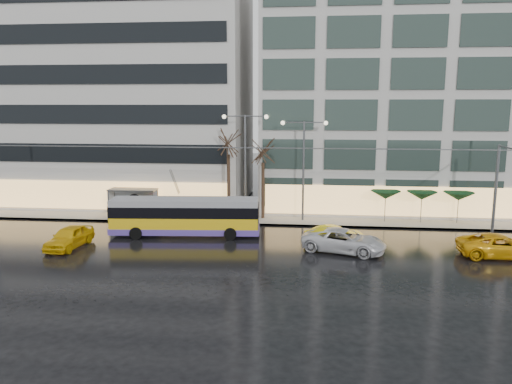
# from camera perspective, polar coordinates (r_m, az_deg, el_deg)

# --- Properties ---
(ground) EXTENTS (140.00, 140.00, 0.00)m
(ground) POSITION_cam_1_polar(r_m,az_deg,el_deg) (33.97, -6.88, -7.33)
(ground) COLOR black
(ground) RESTS_ON ground
(sidewalk) EXTENTS (80.00, 10.00, 0.15)m
(sidewalk) POSITION_cam_1_polar(r_m,az_deg,el_deg) (46.98, -0.72, -2.24)
(sidewalk) COLOR gray
(sidewalk) RESTS_ON ground
(kerb) EXTENTS (80.00, 0.10, 0.15)m
(kerb) POSITION_cam_1_polar(r_m,az_deg,el_deg) (42.20, -1.51, -3.68)
(kerb) COLOR slate
(kerb) RESTS_ON ground
(building_left) EXTENTS (34.00, 14.00, 22.00)m
(building_left) POSITION_cam_1_polar(r_m,az_deg,el_deg) (55.71, -19.17, 10.62)
(building_left) COLOR #B8B5B0
(building_left) RESTS_ON sidewalk
(building_right) EXTENTS (32.00, 14.00, 25.00)m
(building_right) POSITION_cam_1_polar(r_m,az_deg,el_deg) (51.96, 19.37, 12.34)
(building_right) COLOR #B8B5B0
(building_right) RESTS_ON sidewalk
(trolleybus) EXTENTS (11.52, 4.68, 5.27)m
(trolleybus) POSITION_cam_1_polar(r_m,az_deg,el_deg) (38.90, -8.10, -2.92)
(trolleybus) COLOR gold
(trolleybus) RESTS_ON ground
(catenary) EXTENTS (42.24, 5.12, 7.00)m
(catenary) POSITION_cam_1_polar(r_m,az_deg,el_deg) (40.45, -3.14, 1.74)
(catenary) COLOR #595B60
(catenary) RESTS_ON ground
(bus_shelter) EXTENTS (4.20, 1.60, 2.51)m
(bus_shelter) POSITION_cam_1_polar(r_m,az_deg,el_deg) (45.83, -14.23, -0.47)
(bus_shelter) COLOR #595B60
(bus_shelter) RESTS_ON sidewalk
(street_lamp_near) EXTENTS (3.96, 0.36, 9.03)m
(street_lamp_near) POSITION_cam_1_polar(r_m,az_deg,el_deg) (42.91, -1.24, 4.57)
(street_lamp_near) COLOR #595B60
(street_lamp_near) RESTS_ON sidewalk
(street_lamp_far) EXTENTS (3.96, 0.36, 8.53)m
(street_lamp_far) POSITION_cam_1_polar(r_m,az_deg,el_deg) (42.61, 5.46, 4.12)
(street_lamp_far) COLOR #595B60
(street_lamp_far) RESTS_ON sidewalk
(tree_a) EXTENTS (3.20, 3.20, 8.40)m
(tree_a) POSITION_cam_1_polar(r_m,az_deg,el_deg) (43.23, -3.20, 6.06)
(tree_a) COLOR black
(tree_a) RESTS_ON sidewalk
(tree_b) EXTENTS (3.20, 3.20, 7.70)m
(tree_b) POSITION_cam_1_polar(r_m,az_deg,el_deg) (43.11, 0.81, 5.15)
(tree_b) COLOR black
(tree_b) RESTS_ON sidewalk
(parasol_a) EXTENTS (2.50, 2.50, 2.65)m
(parasol_a) POSITION_cam_1_polar(r_m,az_deg,el_deg) (43.77, 14.60, -0.33)
(parasol_a) COLOR #595B60
(parasol_a) RESTS_ON sidewalk
(parasol_b) EXTENTS (2.50, 2.50, 2.65)m
(parasol_b) POSITION_cam_1_polar(r_m,az_deg,el_deg) (44.33, 18.43, -0.39)
(parasol_b) COLOR #595B60
(parasol_b) RESTS_ON sidewalk
(parasol_c) EXTENTS (2.50, 2.50, 2.65)m
(parasol_c) POSITION_cam_1_polar(r_m,az_deg,el_deg) (45.08, 22.15, -0.46)
(parasol_c) COLOR #595B60
(parasol_c) RESTS_ON sidewalk
(taxi_a) EXTENTS (2.21, 4.70, 1.55)m
(taxi_a) POSITION_cam_1_polar(r_m,az_deg,el_deg) (37.91, -20.56, -4.84)
(taxi_a) COLOR #E1AD0B
(taxi_a) RESTS_ON ground
(taxi_b) EXTENTS (4.61, 2.58, 1.44)m
(taxi_b) POSITION_cam_1_polar(r_m,az_deg,el_deg) (36.46, 9.11, -4.99)
(taxi_b) COLOR #D6C30B
(taxi_b) RESTS_ON ground
(taxi_c) EXTENTS (5.56, 2.60, 1.54)m
(taxi_c) POSITION_cam_1_polar(r_m,az_deg,el_deg) (37.17, 26.23, -5.55)
(taxi_c) COLOR #E9A50C
(taxi_c) RESTS_ON ground
(sedan_silver) EXTENTS (6.24, 4.26, 1.59)m
(sedan_silver) POSITION_cam_1_polar(r_m,az_deg,el_deg) (35.07, 10.03, -5.50)
(sedan_silver) COLOR silver
(sedan_silver) RESTS_ON ground
(pedestrian_a) EXTENTS (1.09, 1.11, 2.19)m
(pedestrian_a) POSITION_cam_1_polar(r_m,az_deg,el_deg) (45.06, -11.71, -1.05)
(pedestrian_a) COLOR black
(pedestrian_a) RESTS_ON sidewalk
(pedestrian_b) EXTENTS (0.89, 0.70, 1.80)m
(pedestrian_b) POSITION_cam_1_polar(r_m,az_deg,el_deg) (46.64, -11.10, -1.30)
(pedestrian_b) COLOR black
(pedestrian_b) RESTS_ON sidewalk
(pedestrian_c) EXTENTS (1.04, 0.92, 2.11)m
(pedestrian_c) POSITION_cam_1_polar(r_m,az_deg,el_deg) (45.57, -13.73, -1.39)
(pedestrian_c) COLOR black
(pedestrian_c) RESTS_ON sidewalk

